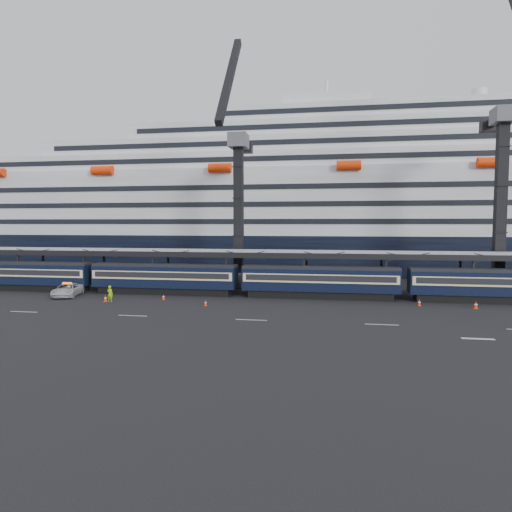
# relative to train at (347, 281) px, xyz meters

# --- Properties ---
(ground) EXTENTS (260.00, 260.00, 0.00)m
(ground) POSITION_rel_train_xyz_m (4.65, -10.00, -2.20)
(ground) COLOR black
(ground) RESTS_ON ground
(lane_markings) EXTENTS (111.00, 4.27, 0.02)m
(lane_markings) POSITION_rel_train_xyz_m (12.80, -15.23, -2.19)
(lane_markings) COLOR beige
(lane_markings) RESTS_ON ground
(train) EXTENTS (133.05, 3.00, 4.05)m
(train) POSITION_rel_train_xyz_m (0.00, 0.00, 0.00)
(train) COLOR black
(train) RESTS_ON ground
(canopy) EXTENTS (130.00, 6.25, 5.53)m
(canopy) POSITION_rel_train_xyz_m (4.65, 4.00, 3.05)
(canopy) COLOR gray
(canopy) RESTS_ON ground
(cruise_ship) EXTENTS (214.09, 28.84, 34.00)m
(cruise_ship) POSITION_rel_train_xyz_m (3.57, 35.99, 10.14)
(cruise_ship) COLOR black
(cruise_ship) RESTS_ON ground
(crane_dark_near) EXTENTS (4.50, 17.75, 35.08)m
(crane_dark_near) POSITION_rel_train_xyz_m (-15.35, 8.59, 9.73)
(crane_dark_near) COLOR #505258
(crane_dark_near) RESTS_ON ground
(crane_dark_mid) EXTENTS (4.50, 18.24, 39.64)m
(crane_dark_mid) POSITION_rel_train_xyz_m (19.65, 7.59, 11.16)
(crane_dark_mid) COLOR #505258
(crane_dark_mid) RESTS_ON ground
(pickup_truck) EXTENTS (3.94, 6.24, 1.60)m
(pickup_truck) POSITION_rel_train_xyz_m (-34.68, -3.96, -1.40)
(pickup_truck) COLOR silver
(pickup_truck) RESTS_ON ground
(worker) EXTENTS (0.74, 0.52, 1.90)m
(worker) POSITION_rel_train_xyz_m (-27.46, -6.79, -1.25)
(worker) COLOR #9ED80B
(worker) RESTS_ON ground
(traffic_cone_a) EXTENTS (0.41, 0.41, 0.82)m
(traffic_cone_a) POSITION_rel_train_xyz_m (-27.99, -6.90, -1.80)
(traffic_cone_a) COLOR #FF3408
(traffic_cone_a) RESTS_ON ground
(traffic_cone_b) EXTENTS (0.35, 0.35, 0.71)m
(traffic_cone_b) POSITION_rel_train_xyz_m (-21.79, -4.47, -1.85)
(traffic_cone_b) COLOR #FF3408
(traffic_cone_b) RESTS_ON ground
(traffic_cone_c) EXTENTS (0.34, 0.34, 0.68)m
(traffic_cone_c) POSITION_rel_train_xyz_m (-15.71, -7.50, -1.87)
(traffic_cone_c) COLOR #FF3408
(traffic_cone_c) RESTS_ON ground
(traffic_cone_d) EXTENTS (0.38, 0.38, 0.75)m
(traffic_cone_d) POSITION_rel_train_xyz_m (7.78, -3.47, -1.83)
(traffic_cone_d) COLOR #FF3408
(traffic_cone_d) RESTS_ON ground
(traffic_cone_e) EXTENTS (0.43, 0.43, 0.86)m
(traffic_cone_e) POSITION_rel_train_xyz_m (13.45, -4.30, -1.78)
(traffic_cone_e) COLOR #FF3408
(traffic_cone_e) RESTS_ON ground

